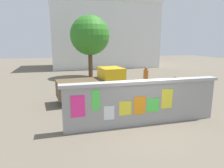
# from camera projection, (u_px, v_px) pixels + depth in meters

# --- Properties ---
(ground) EXTENTS (60.00, 60.00, 0.00)m
(ground) POSITION_uv_depth(u_px,v_px,m) (101.00, 85.00, 15.69)
(ground) COLOR #6B6051
(poster_wall) EXTENTS (6.47, 0.42, 1.80)m
(poster_wall) POSITION_uv_depth(u_px,v_px,m) (143.00, 102.00, 7.94)
(poster_wall) COLOR #959595
(poster_wall) RESTS_ON ground
(auto_rickshaw_truck) EXTENTS (3.74, 1.87, 1.85)m
(auto_rickshaw_truck) POSITION_uv_depth(u_px,v_px,m) (94.00, 86.00, 11.09)
(auto_rickshaw_truck) COLOR black
(auto_rickshaw_truck) RESTS_ON ground
(motorcycle) EXTENTS (1.90, 0.56, 0.87)m
(motorcycle) POSITION_uv_depth(u_px,v_px,m) (157.00, 90.00, 11.98)
(motorcycle) COLOR black
(motorcycle) RESTS_ON ground
(bicycle_near) EXTENTS (1.69, 0.47, 0.95)m
(bicycle_near) POSITION_uv_depth(u_px,v_px,m) (144.00, 105.00, 9.36)
(bicycle_near) COLOR black
(bicycle_near) RESTS_ON ground
(person_walking) EXTENTS (0.35, 0.35, 1.62)m
(person_walking) POSITION_uv_depth(u_px,v_px,m) (175.00, 89.00, 9.99)
(person_walking) COLOR #BF6626
(person_walking) RESTS_ON ground
(person_bystander) EXTENTS (0.43, 0.43, 1.62)m
(person_bystander) POSITION_uv_depth(u_px,v_px,m) (146.00, 76.00, 13.75)
(person_bystander) COLOR #338CBF
(person_bystander) RESTS_ON ground
(tree_roadside) EXTENTS (3.60, 3.60, 5.66)m
(tree_roadside) POSITION_uv_depth(u_px,v_px,m) (90.00, 36.00, 18.40)
(tree_roadside) COLOR brown
(tree_roadside) RESTS_ON ground
(building_background) EXTENTS (13.73, 7.21, 8.53)m
(building_background) POSITION_uv_depth(u_px,v_px,m) (103.00, 34.00, 27.15)
(building_background) COLOR silver
(building_background) RESTS_ON ground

